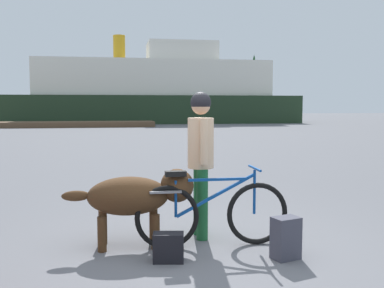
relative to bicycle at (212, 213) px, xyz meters
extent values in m
plane|color=slate|center=(-0.11, -0.23, -0.40)|extent=(160.00, 160.00, 0.00)
torus|color=black|center=(0.55, 0.00, -0.03)|extent=(0.74, 0.06, 0.74)
torus|color=black|center=(-0.52, 0.00, -0.03)|extent=(0.74, 0.06, 0.74)
cube|color=navy|center=(0.06, 0.00, 0.39)|extent=(0.68, 0.03, 0.03)
cube|color=navy|center=(0.04, 0.00, 0.21)|extent=(0.92, 0.03, 0.49)
cylinder|color=navy|center=(-0.42, 0.00, 0.18)|extent=(0.03, 0.03, 0.42)
cylinder|color=navy|center=(0.51, 0.00, 0.23)|extent=(0.03, 0.03, 0.52)
cube|color=black|center=(-0.42, 0.00, 0.47)|extent=(0.24, 0.10, 0.06)
cylinder|color=navy|center=(0.51, 0.00, 0.51)|extent=(0.03, 0.44, 0.03)
cube|color=slate|center=(-0.54, 0.00, 0.27)|extent=(0.36, 0.14, 0.02)
cylinder|color=#19592D|center=(-0.06, 0.50, 0.04)|extent=(0.14, 0.14, 0.87)
cylinder|color=#19592D|center=(-0.06, 0.28, 0.04)|extent=(0.14, 0.14, 0.87)
cylinder|color=#D8B28C|center=(-0.06, 0.39, 0.78)|extent=(0.32, 0.32, 0.62)
cylinder|color=#D8B28C|center=(-0.06, 0.61, 0.82)|extent=(0.09, 0.09, 0.54)
cylinder|color=#D8B28C|center=(-0.06, 0.17, 0.82)|extent=(0.09, 0.09, 0.54)
sphere|color=tan|center=(-0.06, 0.39, 1.25)|extent=(0.24, 0.24, 0.24)
sphere|color=black|center=(-0.06, 0.39, 1.28)|extent=(0.25, 0.25, 0.25)
ellipsoid|color=#472D19|center=(-0.95, 0.17, 0.20)|extent=(0.94, 0.52, 0.45)
sphere|color=#472D19|center=(-0.38, 0.17, 0.30)|extent=(0.39, 0.39, 0.39)
ellipsoid|color=#472D19|center=(-1.54, 0.17, 0.22)|extent=(0.32, 0.12, 0.12)
cylinder|color=#472D19|center=(-0.65, 0.31, -0.20)|extent=(0.10, 0.10, 0.40)
cylinder|color=#472D19|center=(-0.65, 0.03, -0.20)|extent=(0.10, 0.10, 0.40)
cylinder|color=#472D19|center=(-1.25, 0.31, -0.20)|extent=(0.10, 0.10, 0.40)
cylinder|color=#472D19|center=(-1.25, 0.03, -0.20)|extent=(0.10, 0.10, 0.40)
cube|color=#3F3F4C|center=(0.70, -0.52, -0.17)|extent=(0.33, 0.28, 0.45)
cube|color=black|center=(-0.55, -0.41, -0.24)|extent=(0.34, 0.23, 0.31)
cube|color=brown|center=(-7.45, 29.44, -0.20)|extent=(18.09, 2.87, 0.40)
cube|color=#1E331E|center=(2.20, 37.21, 0.85)|extent=(26.37, 8.45, 2.50)
cube|color=silver|center=(2.20, 37.21, 3.70)|extent=(21.09, 7.10, 3.20)
cube|color=silver|center=(4.84, 37.21, 6.20)|extent=(6.33, 5.07, 1.80)
cylinder|color=#BF8C19|center=(-0.97, 37.21, 6.50)|extent=(1.10, 1.10, 2.40)
cylinder|color=#4C331E|center=(-1.10, 57.24, 1.14)|extent=(0.34, 0.34, 3.07)
cone|color=#143819|center=(-1.10, 57.24, 6.37)|extent=(3.33, 3.33, 7.40)
cylinder|color=#4C331E|center=(18.31, 57.21, 0.96)|extent=(0.34, 0.34, 2.72)
cone|color=#19471E|center=(18.31, 57.21, 5.44)|extent=(2.94, 2.94, 6.25)
cylinder|color=#4C331E|center=(5.41, 64.11, 0.63)|extent=(0.31, 0.31, 2.04)
cone|color=#1E4C28|center=(5.41, 64.11, 6.20)|extent=(2.87, 2.87, 9.11)
camera|label=1|loc=(-1.04, -4.89, 1.24)|focal=41.21mm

